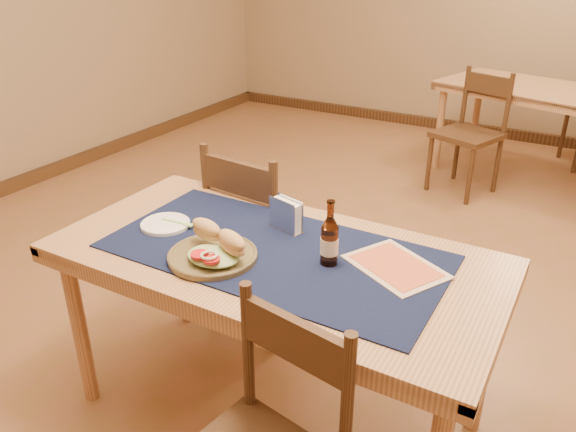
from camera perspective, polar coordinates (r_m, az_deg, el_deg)
The scene contains 13 objects.
room at distance 2.48m, azimuth 8.49°, elevation 17.81°, with size 6.04×7.04×2.84m.
main_table at distance 2.04m, azimuth -1.41°, elevation -5.68°, with size 1.60×0.80×0.75m.
placemat at distance 2.00m, azimuth -1.43°, elevation -3.59°, with size 1.20×0.60×0.01m, color #10183C.
baseboard at distance 2.98m, azimuth 6.80°, elevation -8.84°, with size 6.00×7.00×0.10m.
back_table at distance 4.84m, azimuth 24.83°, elevation 10.71°, with size 1.73×1.17×0.75m.
chair_main_far at distance 2.66m, azimuth -2.67°, elevation -1.98°, with size 0.48×0.48×0.96m.
chair_back_near at distance 4.49m, azimuth 18.08°, elevation 8.21°, with size 0.54×0.54×0.91m.
sandwich_plate at distance 1.94m, azimuth -7.50°, elevation -3.55°, with size 0.31×0.31×0.12m.
side_plate at distance 2.22m, azimuth -12.36°, elevation -0.77°, with size 0.19×0.19×0.02m.
fork at distance 2.20m, azimuth -10.96°, elevation -0.67°, with size 0.14×0.03×0.00m.
beer_bottle at distance 1.88m, azimuth 4.23°, elevation -2.52°, with size 0.06×0.06×0.23m.
napkin_holder at distance 2.11m, azimuth -0.19°, elevation 0.07°, with size 0.15×0.09×0.13m.
menu_card at distance 1.93m, azimuth 10.88°, elevation -5.04°, with size 0.39×0.35×0.01m.
Camera 1 is at (0.91, -2.28, 1.73)m, focal length 35.00 mm.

